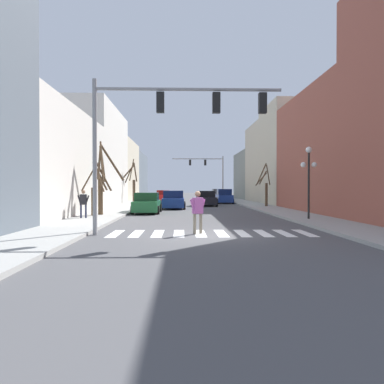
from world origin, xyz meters
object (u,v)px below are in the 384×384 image
Objects in this scene: street_tree_right_mid at (102,180)px; car_parked_right_near at (147,203)px; car_driving_away_lane at (224,197)px; street_lamp_right_corner at (309,168)px; traffic_signal_far at (208,168)px; car_parked_right_far at (163,196)px; car_parked_left_near at (173,200)px; pedestrian_on_left_sidewalk at (198,209)px; car_parked_left_mid at (206,199)px; street_tree_left_far at (132,183)px; street_tree_left_near at (265,188)px; pedestrian_crossing_street at (83,201)px; traffic_signal_near at (165,119)px; street_tree_right_near at (96,188)px; car_driving_toward_lane at (218,195)px.

car_parked_right_near is at bearing 54.14° from street_tree_right_mid.
street_lamp_right_corner is at bearing -174.81° from car_driving_away_lane.
street_lamp_right_corner is at bearing -84.09° from traffic_signal_far.
car_parked_right_far is at bearing -165.66° from traffic_signal_far.
car_parked_right_near is at bearing -18.75° from car_parked_left_near.
car_parked_left_near is 18.53m from pedestrian_on_left_sidewalk.
street_tree_left_far reaches higher than car_parked_left_mid.
car_parked_left_near is at bearing -168.83° from street_tree_left_near.
traffic_signal_far is at bearing -14.04° from car_parked_right_near.
car_parked_left_near is at bearing -18.75° from car_parked_right_near.
car_driving_away_lane is 0.86× the size of car_parked_right_near.
car_parked_right_far is (-5.20, 13.64, -0.02)m from car_parked_left_mid.
car_parked_left_near is 1.08× the size of street_tree_left_near.
traffic_signal_far is 4.54× the size of pedestrian_crossing_street.
car_parked_left_mid is at bearing 147.68° from car_parked_left_near.
traffic_signal_near is 1.04× the size of traffic_signal_far.
car_parked_right_far is 20.27m from street_tree_left_near.
street_tree_right_mid is (-12.62, 3.65, -0.68)m from street_lamp_right_corner.
car_driving_away_lane is at bearing -134.92° from car_parked_right_far.
pedestrian_crossing_street is at bearing -106.67° from traffic_signal_far.
car_parked_right_near is (-7.82, -16.70, -0.08)m from car_driving_away_lane.
pedestrian_on_left_sidewalk reaches higher than car_driving_away_lane.
street_tree_right_near is (-13.63, -11.68, -0.03)m from street_tree_left_near.
traffic_signal_far is 4.71m from car_driving_toward_lane.
traffic_signal_far is 1.54× the size of car_driving_toward_lane.
car_parked_right_near is 25.21m from car_driving_toward_lane.
street_tree_right_mid is at bearing -88.59° from street_tree_left_far.
street_tree_right_near is 0.75× the size of street_tree_left_far.
car_driving_away_lane is 7.27m from car_driving_toward_lane.
street_tree_right_mid is (-4.59, 9.59, -2.38)m from traffic_signal_near.
car_parked_left_near is 6.23m from car_parked_left_mid.
pedestrian_crossing_street is (-10.99, -30.30, 0.32)m from car_driving_toward_lane.
street_tree_left_far reaches higher than pedestrian_crossing_street.
street_tree_left_near is 0.81× the size of street_tree_left_far.
street_tree_right_mid reaches higher than car_driving_toward_lane.
car_parked_right_far is 0.92× the size of car_driving_toward_lane.
traffic_signal_near is 4.30× the size of pedestrian_on_left_sidewalk.
car_driving_away_lane is at bearing 107.33° from street_tree_left_near.
car_parked_left_near is at bearing -174.34° from car_parked_right_far.
street_tree_left_far is (-3.10, -9.60, 1.71)m from car_parked_right_far.
pedestrian_on_left_sidewalk reaches higher than car_parked_left_near.
car_parked_left_mid is at bearing 61.92° from street_tree_right_near.
street_lamp_right_corner is 33.37m from car_parked_right_far.
street_lamp_right_corner reaches higher than pedestrian_on_left_sidewalk.
car_parked_left_mid is 0.95× the size of car_driving_toward_lane.
traffic_signal_far is 1.54× the size of street_tree_right_mid.
car_parked_left_mid is at bearing 147.52° from street_tree_left_near.
street_lamp_right_corner reaches higher than car_parked_right_far.
car_driving_toward_lane is (-0.01, 7.27, -0.00)m from car_driving_away_lane.
car_driving_away_lane is 0.85× the size of car_driving_toward_lane.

